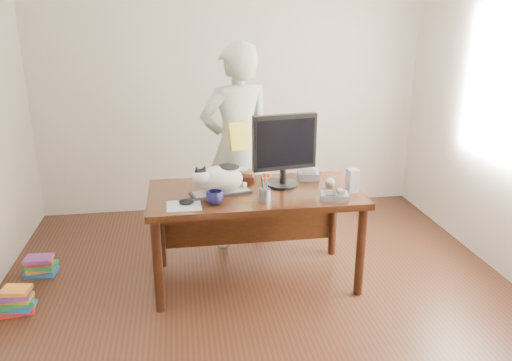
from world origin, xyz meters
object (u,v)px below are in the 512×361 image
(keyboard, at_px, (221,192))
(cat, at_px, (219,178))
(mouse, at_px, (186,202))
(speaker, at_px, (352,180))
(monitor, at_px, (284,147))
(person, at_px, (237,147))
(desk, at_px, (253,205))
(phone, at_px, (335,196))
(book_pile_a, at_px, (16,301))
(coffee_mug, at_px, (215,198))
(calculator, at_px, (308,174))
(baseball, at_px, (330,183))
(book_stack, at_px, (241,174))
(pen_cup, at_px, (265,193))
(book_pile_b, at_px, (40,266))

(keyboard, xyz_separation_m, cat, (-0.01, -0.01, 0.11))
(mouse, height_order, speaker, speaker)
(monitor, relative_size, person, 0.31)
(desk, height_order, cat, cat)
(person, bearing_deg, desk, 78.45)
(phone, relative_size, book_pile_a, 0.81)
(monitor, bearing_deg, coffee_mug, -161.41)
(desk, xyz_separation_m, calculator, (0.48, 0.18, 0.18))
(keyboard, xyz_separation_m, monitor, (0.50, 0.10, 0.31))
(monitor, height_order, book_pile_a, monitor)
(baseball, bearing_deg, coffee_mug, -166.41)
(speaker, height_order, book_stack, speaker)
(keyboard, xyz_separation_m, calculator, (0.74, 0.29, 0.02))
(cat, xyz_separation_m, coffee_mug, (-0.04, -0.19, -0.08))
(pen_cup, height_order, book_stack, pen_cup)
(desk, distance_m, speaker, 0.79)
(cat, height_order, speaker, cat)
(coffee_mug, distance_m, book_stack, 0.59)
(speaker, bearing_deg, book_stack, 146.72)
(book_pile_b, bearing_deg, baseball, -8.81)
(cat, distance_m, person, 0.78)
(keyboard, bearing_deg, cat, -171.64)
(monitor, bearing_deg, pen_cup, -134.20)
(book_pile_a, bearing_deg, person, 28.26)
(cat, xyz_separation_m, speaker, (1.00, -0.09, -0.04))
(book_pile_a, bearing_deg, coffee_mug, -1.04)
(pen_cup, distance_m, book_pile_a, 1.93)
(book_stack, bearing_deg, phone, -30.97)
(keyboard, relative_size, mouse, 4.29)
(phone, height_order, book_pile_b, phone)
(book_pile_b, bearing_deg, person, 12.26)
(keyboard, bearing_deg, speaker, -19.05)
(book_pile_b, bearing_deg, speaker, -10.88)
(book_stack, bearing_deg, person, 100.30)
(book_stack, bearing_deg, keyboard, -107.09)
(desk, bearing_deg, book_pile_a, -170.97)
(coffee_mug, xyz_separation_m, speaker, (1.04, 0.11, 0.04))
(keyboard, relative_size, baseball, 6.07)
(book_stack, bearing_deg, desk, -61.05)
(baseball, relative_size, book_pile_b, 0.30)
(book_pile_a, bearing_deg, desk, 9.03)
(coffee_mug, relative_size, speaker, 0.70)
(desk, bearing_deg, coffee_mug, -136.49)
(calculator, height_order, book_pile_a, calculator)
(keyboard, height_order, monitor, monitor)
(pen_cup, xyz_separation_m, calculator, (0.44, 0.48, -0.03))
(coffee_mug, xyz_separation_m, phone, (0.86, -0.04, -0.02))
(baseball, bearing_deg, cat, -178.25)
(phone, distance_m, book_stack, 0.84)
(coffee_mug, distance_m, book_pile_b, 1.68)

